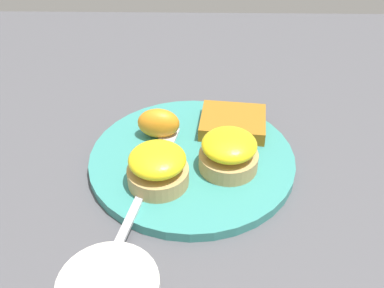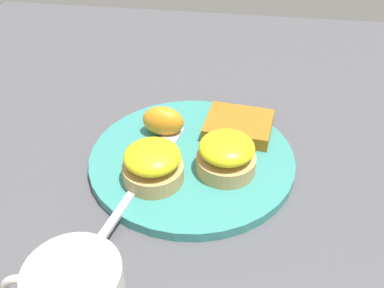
{
  "view_description": "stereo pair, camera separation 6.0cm",
  "coord_description": "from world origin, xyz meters",
  "px_view_note": "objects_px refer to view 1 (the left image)",
  "views": [
    {
      "loc": [
        -0.01,
        0.48,
        0.4
      ],
      "look_at": [
        0.0,
        0.0,
        0.03
      ],
      "focal_mm": 42.0,
      "sensor_mm": 36.0,
      "label": 1
    },
    {
      "loc": [
        -0.07,
        0.47,
        0.4
      ],
      "look_at": [
        0.0,
        0.0,
        0.03
      ],
      "focal_mm": 42.0,
      "sensor_mm": 36.0,
      "label": 2
    }
  ],
  "objects_px": {
    "sandwich_benedict_left": "(158,167)",
    "hashbrown_patty": "(233,122)",
    "fork": "(151,173)",
    "orange_wedge": "(159,123)",
    "sandwich_benedict_right": "(229,152)"
  },
  "relations": [
    {
      "from": "sandwich_benedict_left",
      "to": "hashbrown_patty",
      "type": "bearing_deg",
      "value": -129.85
    },
    {
      "from": "sandwich_benedict_left",
      "to": "hashbrown_patty",
      "type": "distance_m",
      "value": 0.16
    },
    {
      "from": "fork",
      "to": "sandwich_benedict_left",
      "type": "bearing_deg",
      "value": 126.03
    },
    {
      "from": "sandwich_benedict_left",
      "to": "hashbrown_patty",
      "type": "relative_size",
      "value": 0.83
    },
    {
      "from": "orange_wedge",
      "to": "fork",
      "type": "distance_m",
      "value": 0.09
    },
    {
      "from": "hashbrown_patty",
      "to": "fork",
      "type": "relative_size",
      "value": 0.4
    },
    {
      "from": "hashbrown_patty",
      "to": "fork",
      "type": "bearing_deg",
      "value": 43.75
    },
    {
      "from": "sandwich_benedict_right",
      "to": "fork",
      "type": "distance_m",
      "value": 0.1
    },
    {
      "from": "orange_wedge",
      "to": "sandwich_benedict_right",
      "type": "bearing_deg",
      "value": 144.78
    },
    {
      "from": "sandwich_benedict_left",
      "to": "orange_wedge",
      "type": "height_order",
      "value": "sandwich_benedict_left"
    },
    {
      "from": "orange_wedge",
      "to": "fork",
      "type": "relative_size",
      "value": 0.26
    },
    {
      "from": "hashbrown_patty",
      "to": "orange_wedge",
      "type": "relative_size",
      "value": 1.57
    },
    {
      "from": "sandwich_benedict_right",
      "to": "fork",
      "type": "bearing_deg",
      "value": 9.5
    },
    {
      "from": "sandwich_benedict_left",
      "to": "sandwich_benedict_right",
      "type": "distance_m",
      "value": 0.1
    },
    {
      "from": "sandwich_benedict_left",
      "to": "hashbrown_patty",
      "type": "xyz_separation_m",
      "value": [
        -0.1,
        -0.12,
        -0.02
      ]
    }
  ]
}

